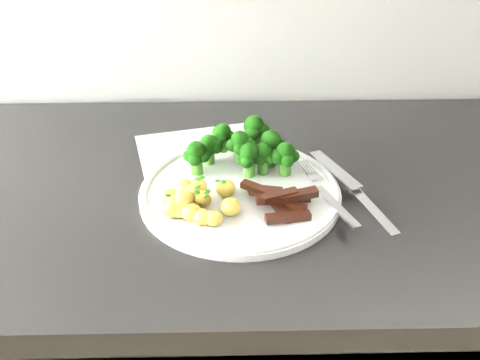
# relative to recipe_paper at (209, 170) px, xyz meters

# --- Properties ---
(recipe_paper) EXTENTS (0.27, 0.34, 0.00)m
(recipe_paper) POSITION_rel_recipe_paper_xyz_m (0.00, 0.00, 0.00)
(recipe_paper) COLOR white
(recipe_paper) RESTS_ON counter
(plate) EXTENTS (0.31, 0.31, 0.02)m
(plate) POSITION_rel_recipe_paper_xyz_m (0.05, -0.07, 0.01)
(plate) COLOR white
(plate) RESTS_ON counter
(broccoli) EXTENTS (0.18, 0.12, 0.07)m
(broccoli) POSITION_rel_recipe_paper_xyz_m (0.06, -0.01, 0.05)
(broccoli) COLOR #346D1D
(broccoli) RESTS_ON plate
(potatoes) EXTENTS (0.12, 0.10, 0.04)m
(potatoes) POSITION_rel_recipe_paper_xyz_m (-0.02, -0.12, 0.03)
(potatoes) COLOR gold
(potatoes) RESTS_ON plate
(beef_strips) EXTENTS (0.11, 0.10, 0.03)m
(beef_strips) POSITION_rel_recipe_paper_xyz_m (0.11, -0.12, 0.02)
(beef_strips) COLOR black
(beef_strips) RESTS_ON plate
(fork) EXTENTS (0.07, 0.18, 0.02)m
(fork) POSITION_rel_recipe_paper_xyz_m (0.18, -0.10, 0.02)
(fork) COLOR silver
(fork) RESTS_ON plate
(knife) EXTENTS (0.10, 0.23, 0.03)m
(knife) POSITION_rel_recipe_paper_xyz_m (0.23, -0.10, 0.01)
(knife) COLOR silver
(knife) RESTS_ON plate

